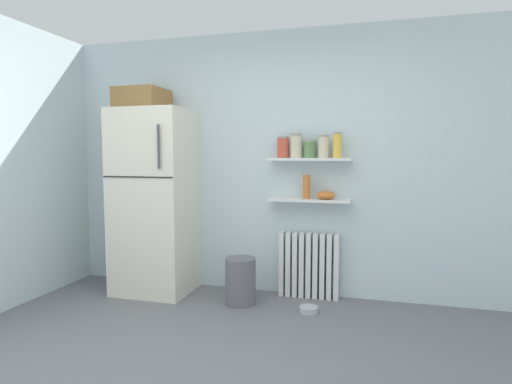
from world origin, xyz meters
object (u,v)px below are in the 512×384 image
object	(u,v)px
storage_jar_3	(323,147)
storage_jar_4	(337,145)
storage_jar_1	(296,146)
storage_jar_2	(310,149)
pet_food_bowl	(309,309)
refrigerator	(154,197)
shelf_bowl	(326,195)
radiator	(309,265)
trash_bin	(240,281)
vase	(306,187)
storage_jar_0	(283,147)

from	to	relation	value
storage_jar_3	storage_jar_4	bearing A→B (deg)	-0.00
storage_jar_1	storage_jar_4	bearing A→B (deg)	0.00
storage_jar_4	storage_jar_2	bearing A→B (deg)	-180.00
storage_jar_2	pet_food_bowl	world-z (taller)	storage_jar_2
refrigerator	shelf_bowl	bearing A→B (deg)	6.73
radiator	storage_jar_3	size ratio (longest dim) A/B	2.98
storage_jar_3	refrigerator	bearing A→B (deg)	-173.15
storage_jar_2	trash_bin	world-z (taller)	storage_jar_2
storage_jar_4	shelf_bowl	world-z (taller)	storage_jar_4
storage_jar_1	shelf_bowl	distance (m)	0.54
storage_jar_1	shelf_bowl	bearing A→B (deg)	0.00
refrigerator	pet_food_bowl	distance (m)	1.86
storage_jar_1	shelf_bowl	world-z (taller)	storage_jar_1
storage_jar_4	vase	distance (m)	0.49
storage_jar_3	shelf_bowl	distance (m)	0.45
storage_jar_3	trash_bin	world-z (taller)	storage_jar_3
storage_jar_1	pet_food_bowl	world-z (taller)	storage_jar_1
vase	storage_jar_0	bearing A→B (deg)	-180.00
storage_jar_1	storage_jar_4	size ratio (longest dim) A/B	0.96
storage_jar_1	storage_jar_3	xyz separation A→B (m)	(0.26, 0.00, -0.01)
radiator	trash_bin	distance (m)	0.70
refrigerator	vase	distance (m)	1.53
storage_jar_1	storage_jar_3	world-z (taller)	storage_jar_1
storage_jar_1	trash_bin	distance (m)	1.38
storage_jar_4	refrigerator	bearing A→B (deg)	-173.63
storage_jar_0	shelf_bowl	distance (m)	0.61
refrigerator	shelf_bowl	size ratio (longest dim) A/B	11.55
storage_jar_0	refrigerator	bearing A→B (deg)	-171.11
refrigerator	trash_bin	bearing A→B (deg)	-7.83
storage_jar_1	storage_jar_4	distance (m)	0.39
vase	shelf_bowl	distance (m)	0.20
radiator	pet_food_bowl	xyz separation A→B (m)	(0.06, -0.41, -0.29)
storage_jar_0	storage_jar_4	world-z (taller)	storage_jar_4
pet_food_bowl	radiator	bearing A→B (deg)	98.56
pet_food_bowl	storage_jar_4	bearing A→B (deg)	62.50
radiator	trash_bin	world-z (taller)	radiator
storage_jar_4	vase	xyz separation A→B (m)	(-0.28, 0.00, -0.39)
refrigerator	storage_jar_4	bearing A→B (deg)	6.37
storage_jar_0	shelf_bowl	size ratio (longest dim) A/B	1.17
storage_jar_2	storage_jar_3	xyz separation A→B (m)	(0.13, 0.00, 0.02)
storage_jar_2	pet_food_bowl	distance (m)	1.47
radiator	storage_jar_2	distance (m)	1.13
storage_jar_3	storage_jar_4	xyz separation A→B (m)	(0.13, -0.00, 0.01)
storage_jar_3	shelf_bowl	world-z (taller)	storage_jar_3
storage_jar_0	storage_jar_4	size ratio (longest dim) A/B	0.87
radiator	trash_bin	bearing A→B (deg)	-148.30
storage_jar_1	trash_bin	size ratio (longest dim) A/B	0.53
storage_jar_2	trash_bin	distance (m)	1.40
vase	shelf_bowl	bearing A→B (deg)	0.00
storage_jar_1	trash_bin	bearing A→B (deg)	-144.02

